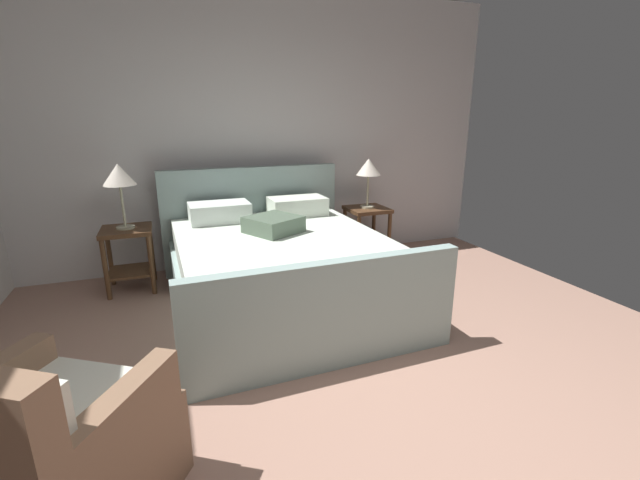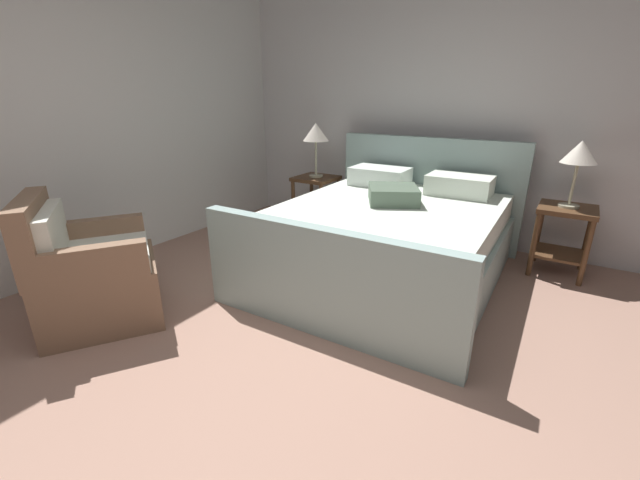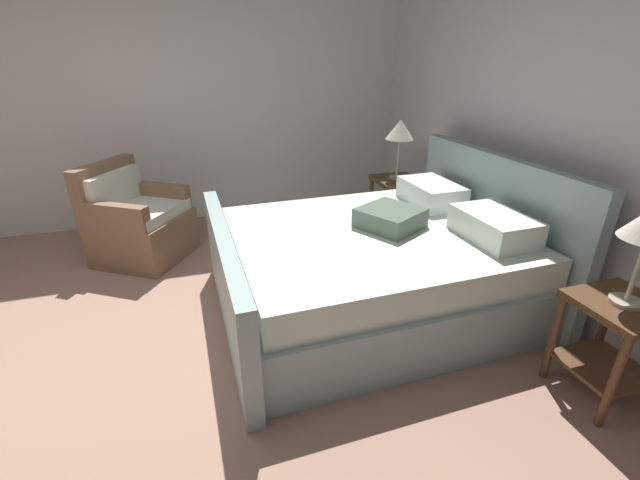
{
  "view_description": "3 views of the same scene",
  "coord_description": "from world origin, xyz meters",
  "px_view_note": "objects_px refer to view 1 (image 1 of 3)",
  "views": [
    {
      "loc": [
        -1.11,
        -1.28,
        1.59
      ],
      "look_at": [
        -0.09,
        1.46,
        0.73
      ],
      "focal_mm": 23.73,
      "sensor_mm": 36.0,
      "label": 1
    },
    {
      "loc": [
        1.02,
        -0.96,
        1.5
      ],
      "look_at": [
        -0.39,
        1.26,
        0.54
      ],
      "focal_mm": 22.62,
      "sensor_mm": 36.0,
      "label": 2
    },
    {
      "loc": [
        2.31,
        0.86,
        1.79
      ],
      "look_at": [
        -0.36,
        1.69,
        0.53
      ],
      "focal_mm": 23.41,
      "sensor_mm": 36.0,
      "label": 3
    }
  ],
  "objects_px": {
    "table_lamp_left": "(119,177)",
    "table_lamp_right": "(368,169)",
    "nightstand_right": "(367,224)",
    "bed": "(280,266)",
    "nightstand_left": "(129,249)",
    "armchair": "(45,459)"
  },
  "relations": [
    {
      "from": "table_lamp_left",
      "to": "bed",
      "type": "bearing_deg",
      "value": -31.98
    },
    {
      "from": "bed",
      "to": "nightstand_left",
      "type": "distance_m",
      "value": 1.47
    },
    {
      "from": "bed",
      "to": "armchair",
      "type": "distance_m",
      "value": 2.27
    },
    {
      "from": "nightstand_left",
      "to": "armchair",
      "type": "relative_size",
      "value": 0.6
    },
    {
      "from": "nightstand_right",
      "to": "table_lamp_left",
      "type": "height_order",
      "value": "table_lamp_left"
    },
    {
      "from": "bed",
      "to": "nightstand_left",
      "type": "bearing_deg",
      "value": 148.02
    },
    {
      "from": "table_lamp_right",
      "to": "table_lamp_left",
      "type": "distance_m",
      "value": 2.5
    },
    {
      "from": "table_lamp_right",
      "to": "armchair",
      "type": "bearing_deg",
      "value": -135.33
    },
    {
      "from": "nightstand_right",
      "to": "nightstand_left",
      "type": "distance_m",
      "value": 2.5
    },
    {
      "from": "bed",
      "to": "armchair",
      "type": "relative_size",
      "value": 2.24
    },
    {
      "from": "nightstand_right",
      "to": "table_lamp_right",
      "type": "xyz_separation_m",
      "value": [
        0.0,
        0.0,
        0.63
      ]
    },
    {
      "from": "nightstand_right",
      "to": "armchair",
      "type": "height_order",
      "value": "armchair"
    },
    {
      "from": "bed",
      "to": "table_lamp_left",
      "type": "height_order",
      "value": "table_lamp_left"
    },
    {
      "from": "table_lamp_right",
      "to": "armchair",
      "type": "height_order",
      "value": "table_lamp_right"
    },
    {
      "from": "nightstand_right",
      "to": "armchair",
      "type": "xyz_separation_m",
      "value": [
        -2.65,
        -2.62,
        -0.06
      ]
    },
    {
      "from": "nightstand_right",
      "to": "bed",
      "type": "bearing_deg",
      "value": -146.34
    },
    {
      "from": "nightstand_left",
      "to": "table_lamp_left",
      "type": "distance_m",
      "value": 0.67
    },
    {
      "from": "table_lamp_left",
      "to": "table_lamp_right",
      "type": "bearing_deg",
      "value": 1.23
    },
    {
      "from": "bed",
      "to": "nightstand_right",
      "type": "bearing_deg",
      "value": 33.66
    },
    {
      "from": "nightstand_right",
      "to": "table_lamp_right",
      "type": "height_order",
      "value": "table_lamp_right"
    },
    {
      "from": "table_lamp_right",
      "to": "nightstand_left",
      "type": "xyz_separation_m",
      "value": [
        -2.5,
        -0.05,
        -0.63
      ]
    },
    {
      "from": "table_lamp_right",
      "to": "armchair",
      "type": "xyz_separation_m",
      "value": [
        -2.65,
        -2.62,
        -0.69
      ]
    }
  ]
}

